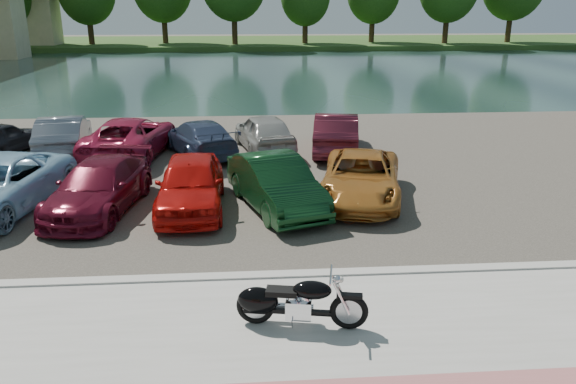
{
  "coord_description": "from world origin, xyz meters",
  "views": [
    {
      "loc": [
        -1.74,
        -8.6,
        5.53
      ],
      "look_at": [
        -0.77,
        4.49,
        1.1
      ],
      "focal_mm": 35.0,
      "sensor_mm": 36.0,
      "label": 1
    }
  ],
  "objects": [
    {
      "name": "ground",
      "position": [
        0.0,
        0.0,
        0.0
      ],
      "size": [
        200.0,
        200.0,
        0.0
      ],
      "primitive_type": "plane",
      "color": "#595447",
      "rests_on": "ground"
    },
    {
      "name": "promenade",
      "position": [
        0.0,
        -1.0,
        0.05
      ],
      "size": [
        60.0,
        6.0,
        0.1
      ],
      "primitive_type": "cube",
      "color": "#9E9C95",
      "rests_on": "ground"
    },
    {
      "name": "kerb",
      "position": [
        0.0,
        2.0,
        0.07
      ],
      "size": [
        60.0,
        0.3,
        0.14
      ],
      "primitive_type": "cube",
      "color": "#9E9C95",
      "rests_on": "ground"
    },
    {
      "name": "parking_lot",
      "position": [
        0.0,
        11.0,
        0.02
      ],
      "size": [
        60.0,
        18.0,
        0.04
      ],
      "primitive_type": "cube",
      "color": "#3C3831",
      "rests_on": "ground"
    },
    {
      "name": "river",
      "position": [
        0.0,
        40.0,
        0.0
      ],
      "size": [
        120.0,
        40.0,
        0.0
      ],
      "primitive_type": "cube",
      "color": "#1A302E",
      "rests_on": "ground"
    },
    {
      "name": "far_bank",
      "position": [
        0.0,
        72.0,
        0.3
      ],
      "size": [
        120.0,
        24.0,
        0.6
      ],
      "primitive_type": "cube",
      "color": "#2C4E1C",
      "rests_on": "ground"
    },
    {
      "name": "motorcycle",
      "position": [
        -1.07,
        0.07,
        0.56
      ],
      "size": [
        2.31,
        0.83,
        1.05
      ],
      "rotation": [
        0.0,
        0.0,
        -0.18
      ],
      "color": "black",
      "rests_on": "promenade"
    },
    {
      "name": "car_3",
      "position": [
        -5.85,
        6.43,
        0.72
      ],
      "size": [
        2.59,
        4.94,
        1.37
      ],
      "primitive_type": "imported",
      "rotation": [
        0.0,
        0.0,
        -0.15
      ],
      "color": "#5B0D1F",
      "rests_on": "parking_lot"
    },
    {
      "name": "car_4",
      "position": [
        -3.33,
        6.32,
        0.79
      ],
      "size": [
        1.87,
        4.45,
        1.5
      ],
      "primitive_type": "imported",
      "rotation": [
        0.0,
        0.0,
        0.02
      ],
      "color": "red",
      "rests_on": "parking_lot"
    },
    {
      "name": "car_5",
      "position": [
        -0.98,
        6.24,
        0.77
      ],
      "size": [
        2.86,
        4.71,
        1.47
      ],
      "primitive_type": "imported",
      "rotation": [
        0.0,
        0.0,
        0.32
      ],
      "color": "#0E3417",
      "rests_on": "parking_lot"
    },
    {
      "name": "car_6",
      "position": [
        1.54,
        6.83,
        0.71
      ],
      "size": [
        3.26,
        5.19,
        1.34
      ],
      "primitive_type": "imported",
      "rotation": [
        0.0,
        0.0,
        -0.23
      ],
      "color": "#B6722A",
      "rests_on": "parking_lot"
    },
    {
      "name": "car_8",
      "position": [
        -11.07,
        12.91,
        0.67
      ],
      "size": [
        2.66,
        3.99,
        1.26
      ],
      "primitive_type": "imported",
      "rotation": [
        0.0,
        0.0,
        2.8
      ],
      "color": "black",
      "rests_on": "parking_lot"
    },
    {
      "name": "car_9",
      "position": [
        -8.65,
        12.69,
        0.79
      ],
      "size": [
        2.32,
        4.77,
        1.51
      ],
      "primitive_type": "imported",
      "rotation": [
        0.0,
        0.0,
        3.31
      ],
      "color": "slate",
      "rests_on": "parking_lot"
    },
    {
      "name": "car_10",
      "position": [
        -6.11,
        12.38,
        0.78
      ],
      "size": [
        3.13,
        5.57,
        1.47
      ],
      "primitive_type": "imported",
      "rotation": [
        0.0,
        0.0,
        3.01
      ],
      "color": "#9E1A3D",
      "rests_on": "parking_lot"
    },
    {
      "name": "car_11",
      "position": [
        -3.52,
        12.28,
        0.71
      ],
      "size": [
        3.43,
        4.96,
        1.33
      ],
      "primitive_type": "imported",
      "rotation": [
        0.0,
        0.0,
        3.52
      ],
      "color": "navy",
      "rests_on": "parking_lot"
    },
    {
      "name": "car_12",
      "position": [
        -1.08,
        12.78,
        0.77
      ],
      "size": [
        2.58,
        4.55,
        1.46
      ],
      "primitive_type": "imported",
      "rotation": [
        0.0,
        0.0,
        3.35
      ],
      "color": "#A0A09C",
      "rests_on": "parking_lot"
    },
    {
      "name": "car_13",
      "position": [
        1.67,
        12.36,
        0.8
      ],
      "size": [
        2.33,
        4.82,
        1.52
      ],
      "primitive_type": "imported",
      "rotation": [
        0.0,
        0.0,
        2.98
      ],
      "color": "#511523",
      "rests_on": "parking_lot"
    }
  ]
}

